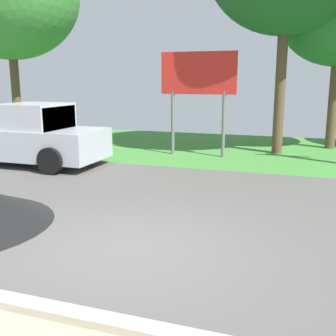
{
  "coord_description": "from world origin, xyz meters",
  "views": [
    {
      "loc": [
        2.59,
        -5.52,
        2.59
      ],
      "look_at": [
        0.34,
        1.0,
        1.1
      ],
      "focal_mm": 43.89,
      "sensor_mm": 36.0,
      "label": 1
    }
  ],
  "objects": [
    {
      "name": "ground_plane",
      "position": [
        0.0,
        2.95,
        -0.05
      ],
      "size": [
        40.0,
        22.0,
        0.2
      ],
      "color": "#565451"
    },
    {
      "name": "pickup_truck",
      "position": [
        -5.8,
        4.99,
        0.87
      ],
      "size": [
        5.2,
        2.28,
        1.88
      ],
      "rotation": [
        0.0,
        0.0,
        0.15
      ],
      "color": "#ADB2BA",
      "rests_on": "ground_plane"
    },
    {
      "name": "roadside_billboard",
      "position": [
        -1.04,
        8.12,
        2.55
      ],
      "size": [
        2.6,
        0.12,
        3.5
      ],
      "color": "slate",
      "rests_on": "ground_plane"
    }
  ]
}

